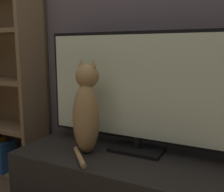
{
  "coord_description": "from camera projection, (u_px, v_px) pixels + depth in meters",
  "views": [
    {
      "loc": [
        0.59,
        -0.36,
        0.98
      ],
      "look_at": [
        -0.04,
        0.91,
        0.73
      ],
      "focal_mm": 42.0,
      "sensor_mm": 36.0,
      "label": 1
    }
  ],
  "objects": [
    {
      "name": "cat",
      "position": [
        86.0,
        111.0,
        1.44
      ],
      "size": [
        0.19,
        0.29,
        0.53
      ],
      "rotation": [
        0.0,
        0.0,
        0.17
      ],
      "color": "#997547",
      "rests_on": "tv_stand"
    },
    {
      "name": "bookshelf",
      "position": [
        9.0,
        89.0,
        2.04
      ],
      "size": [
        0.6,
        0.28,
        1.48
      ],
      "color": "brown",
      "rests_on": "ground_plane"
    },
    {
      "name": "tv_stand",
      "position": [
        119.0,
        186.0,
        1.51
      ],
      "size": [
        1.13,
        0.55,
        0.4
      ],
      "color": "black",
      "rests_on": "ground_plane"
    },
    {
      "name": "tv",
      "position": [
        138.0,
        90.0,
        1.45
      ],
      "size": [
        1.13,
        0.18,
        0.67
      ],
      "color": "black",
      "rests_on": "tv_stand"
    }
  ]
}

